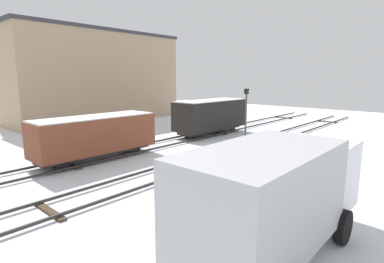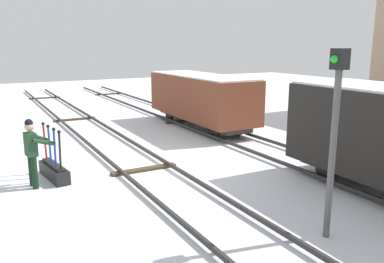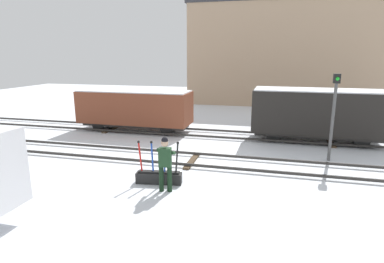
% 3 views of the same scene
% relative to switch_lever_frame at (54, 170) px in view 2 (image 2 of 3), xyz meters
% --- Properties ---
extents(ground_plane, '(60.00, 60.00, 0.00)m').
position_rel_switch_lever_frame_xyz_m(ground_plane, '(0.54, 2.38, -0.25)').
color(ground_plane, silver).
extents(track_main_line, '(44.00, 1.94, 0.18)m').
position_rel_switch_lever_frame_xyz_m(track_main_line, '(0.54, 2.38, -0.14)').
color(track_main_line, '#2D2B28').
rests_on(track_main_line, ground_plane).
extents(track_siding_near, '(44.00, 1.94, 0.18)m').
position_rel_switch_lever_frame_xyz_m(track_siding_near, '(0.54, 6.79, -0.14)').
color(track_siding_near, '#2D2B28').
rests_on(track_siding_near, ground_plane).
extents(switch_lever_frame, '(1.56, 0.57, 1.45)m').
position_rel_switch_lever_frame_xyz_m(switch_lever_frame, '(0.00, 0.00, 0.00)').
color(switch_lever_frame, black).
rests_on(switch_lever_frame, ground_plane).
extents(rail_worker, '(0.60, 0.72, 1.76)m').
position_rel_switch_lever_frame_xyz_m(rail_worker, '(0.42, -0.54, 0.74)').
color(rail_worker, black).
rests_on(rail_worker, ground_plane).
extents(signal_post, '(0.24, 0.32, 3.48)m').
position_rel_switch_lever_frame_xyz_m(signal_post, '(5.87, 3.89, 1.90)').
color(signal_post, '#4C4C4C').
rests_on(signal_post, ground_plane).
extents(freight_car_near_switch, '(6.28, 2.04, 2.29)m').
position_rel_switch_lever_frame_xyz_m(freight_car_near_switch, '(-3.86, 6.79, 1.07)').
color(freight_car_near_switch, '#2D2B28').
rests_on(freight_car_near_switch, ground_plane).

